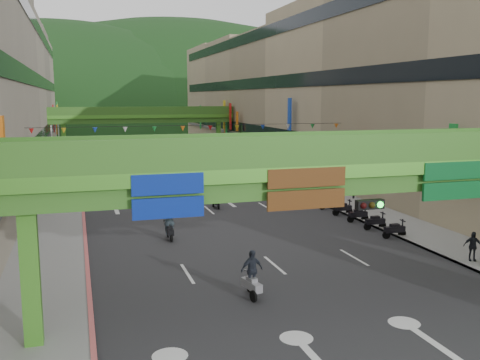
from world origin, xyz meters
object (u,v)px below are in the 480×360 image
scooter_rider_near (169,223)px  scooter_rider_mid (216,194)px  car_silver (143,167)px  pedestrian_red (316,184)px  overpass_near (360,183)px  car_yellow (139,156)px

scooter_rider_near → scooter_rider_mid: (4.95, 8.13, 0.04)m
car_silver → pedestrian_red: 21.97m
car_silver → pedestrian_red: (12.99, -17.72, 0.18)m
scooter_rider_near → pedestrian_red: scooter_rider_near is taller
overpass_near → scooter_rider_near: 14.70m
car_silver → pedestrian_red: bearing=-50.5°
scooter_rider_near → car_silver: 29.27m
overpass_near → car_yellow: 53.54m
scooter_rider_mid → car_silver: 21.28m
pedestrian_red → scooter_rider_mid: bearing=172.7°
scooter_rider_near → car_yellow: (2.69, 40.19, -0.30)m
overpass_near → car_silver: overpass_near is taller
overpass_near → scooter_rider_near: size_ratio=12.69×
overpass_near → car_silver: bearing=94.4°
pedestrian_red → scooter_rider_near: bearing=-168.3°
scooter_rider_near → scooter_rider_mid: 9.52m
overpass_near → car_silver: 42.67m
overpass_near → pedestrian_red: 26.80m
scooter_rider_near → scooter_rider_mid: bearing=58.7°
scooter_rider_mid → car_silver: bearing=98.1°
overpass_near → pedestrian_red: overpass_near is taller
scooter_rider_near → overpass_near: bearing=-68.4°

